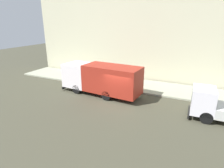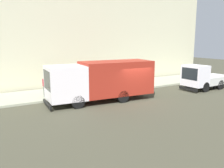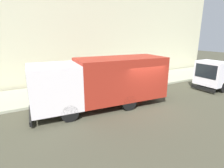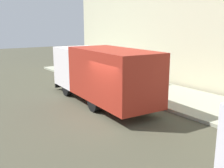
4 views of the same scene
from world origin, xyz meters
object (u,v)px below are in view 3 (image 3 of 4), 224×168
Objects in this scene: large_utility_truck at (102,81)px; pedestrian_standing at (63,77)px; small_flatbed_truck at (219,75)px; pedestrian_walking at (97,82)px; pedestrian_third at (36,87)px.

large_utility_truck is 4.96× the size of pedestrian_standing.
small_flatbed_truck is 10.01m from pedestrian_walking.
small_flatbed_truck is 14.12m from pedestrian_third.
pedestrian_standing is at bearing 61.33° from small_flatbed_truck.
pedestrian_standing is (5.79, 11.28, -0.05)m from small_flatbed_truck.
large_utility_truck is at bearing -85.46° from pedestrian_third.
pedestrian_walking is 4.14m from pedestrian_third.
pedestrian_third is at bearing 53.25° from large_utility_truck.
large_utility_truck reaches higher than small_flatbed_truck.
small_flatbed_truck is at bearing 32.03° from pedestrian_standing.
large_utility_truck is 4.56m from pedestrian_third.
large_utility_truck is 2.42m from pedestrian_walking.
pedestrian_walking is 3.15m from pedestrian_standing.
pedestrian_standing is at bearing 17.58° from large_utility_truck.
large_utility_truck is 4.99× the size of pedestrian_third.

